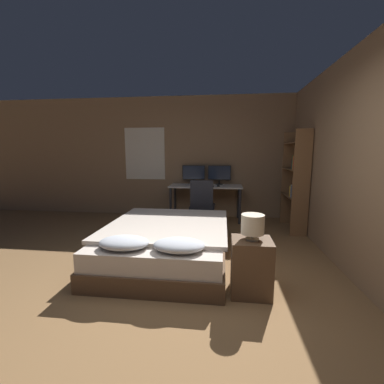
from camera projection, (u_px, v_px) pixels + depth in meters
ground_plane at (177, 316)px, 2.34m from camera, size 20.00×20.00×0.00m
wall_back at (205, 157)px, 5.81m from camera, size 12.00×0.08×2.70m
wall_side_right at (341, 162)px, 3.37m from camera, size 0.06×12.00×2.70m
bed at (167, 242)px, 3.53m from camera, size 1.63×2.04×0.57m
nightstand at (251, 267)px, 2.67m from camera, size 0.41×0.37×0.59m
bedside_lamp at (253, 225)px, 2.59m from camera, size 0.23×0.23×0.26m
desk at (206, 190)px, 5.55m from camera, size 1.55×0.60×0.76m
monitor_left at (194, 173)px, 5.72m from camera, size 0.51×0.16×0.42m
monitor_right at (219, 174)px, 5.65m from camera, size 0.51×0.16×0.42m
keyboard at (205, 186)px, 5.34m from camera, size 0.37×0.13×0.02m
computer_mouse at (218, 186)px, 5.30m from camera, size 0.07×0.05×0.04m
office_chair at (202, 210)px, 4.84m from camera, size 0.52×0.52×0.97m
bookshelf at (296, 177)px, 4.70m from camera, size 0.29×0.86×1.86m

